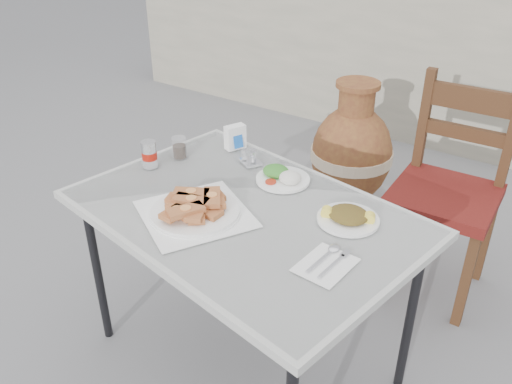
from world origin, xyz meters
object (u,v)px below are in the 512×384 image
Objects in this scene: soda_can at (149,154)px; napkin_holder at (235,137)px; salad_rice_plate at (282,176)px; salad_chopped_plate at (348,216)px; terracotta_urn at (351,155)px; cafe_table at (244,221)px; condiment_caddy at (251,159)px; chair at (447,189)px; pide_plate at (195,206)px; cola_glass at (179,149)px.

soda_can is 1.05× the size of napkin_holder.
soda_can is at bearing -158.30° from salad_rice_plate.
napkin_holder is (-0.67, 0.25, 0.04)m from salad_chopped_plate.
terracotta_urn is at bearing 103.80° from napkin_holder.
napkin_holder is (-0.33, 0.40, 0.11)m from cafe_table.
cafe_table is 0.37m from condiment_caddy.
chair is at bearing 55.75° from salad_rice_plate.
soda_can is 0.39m from napkin_holder.
pide_plate is 2.28× the size of salad_rice_plate.
terracotta_urn is at bearing 91.92° from pide_plate.
salad_rice_plate is 1.14m from terracotta_urn.
pide_plate is at bearing -120.95° from chair.
soda_can is (-0.39, 0.18, 0.02)m from pide_plate.
condiment_caddy reaches higher than cafe_table.
soda_can reaches higher than cola_glass.
condiment_caddy is 0.14× the size of terracotta_urn.
condiment_caddy is (-0.19, 0.05, 0.00)m from salad_rice_plate.
salad_chopped_plate is 2.04× the size of napkin_holder.
chair is (0.48, 0.70, -0.24)m from salad_rice_plate.
salad_chopped_plate is 1.94× the size of soda_can.
condiment_caddy is (-0.53, 0.17, 0.00)m from salad_chopped_plate.
soda_can reaches higher than napkin_holder.
soda_can is 0.14m from cola_glass.
pide_plate reaches higher than cafe_table.
soda_can is at bearing -105.16° from terracotta_urn.
napkin_holder is at bearing 111.43° from pide_plate.
salad_chopped_plate is 0.21× the size of chair.
cola_glass is 0.11× the size of terracotta_urn.
condiment_caddy is (0.14, -0.08, -0.03)m from napkin_holder.
napkin_holder is at bearing -99.57° from terracotta_urn.
soda_can is 0.42m from condiment_caddy.
cafe_table is 0.53m from napkin_holder.
cola_glass reaches higher than condiment_caddy.
pide_plate is 0.56m from napkin_holder.
condiment_caddy is 0.96m from chair.
soda_can reaches higher than condiment_caddy.
condiment_caddy is at bearing 162.14° from salad_chopped_plate.
napkin_holder is at bearing 157.64° from salad_rice_plate.
salad_chopped_plate is 0.82m from cola_glass.
chair is at bearing 80.76° from salad_chopped_plate.
salad_rice_plate is 0.20m from condiment_caddy.
cafe_table is at bearing -118.42° from chair.
terracotta_urn is at bearing 113.64° from salad_chopped_plate.
soda_can reaches higher than salad_rice_plate.
chair is at bearing 38.95° from cola_glass.
soda_can is 1.38m from terracotta_urn.
pide_plate is at bearing -150.28° from salad_chopped_plate.
condiment_caddy reaches higher than salad_rice_plate.
pide_plate is at bearing -107.86° from salad_rice_plate.
pide_plate is at bearing -88.08° from terracotta_urn.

